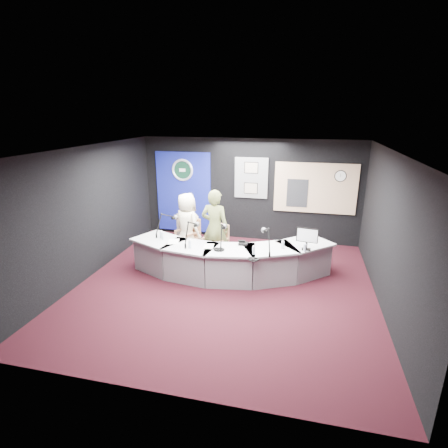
% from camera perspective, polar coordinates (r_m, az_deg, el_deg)
% --- Properties ---
extents(ground, '(6.00, 6.00, 0.00)m').
position_cam_1_polar(ground, '(7.37, 0.10, -10.16)').
color(ground, black).
rests_on(ground, ground).
extents(ceiling, '(6.00, 6.00, 0.02)m').
position_cam_1_polar(ceiling, '(6.54, 0.11, 12.05)').
color(ceiling, silver).
rests_on(ceiling, ground).
extents(wall_back, '(6.00, 0.02, 2.80)m').
position_cam_1_polar(wall_back, '(9.67, 4.14, 5.51)').
color(wall_back, black).
rests_on(wall_back, ground).
extents(wall_front, '(6.00, 0.02, 2.80)m').
position_cam_1_polar(wall_front, '(4.19, -9.42, -11.91)').
color(wall_front, black).
rests_on(wall_front, ground).
extents(wall_left, '(0.02, 6.00, 2.80)m').
position_cam_1_polar(wall_left, '(8.02, -21.26, 1.73)').
color(wall_left, black).
rests_on(wall_left, ground).
extents(wall_right, '(0.02, 6.00, 2.80)m').
position_cam_1_polar(wall_right, '(6.84, 25.41, -1.49)').
color(wall_right, black).
rests_on(wall_right, ground).
extents(broadcast_desk, '(4.50, 1.90, 0.75)m').
position_cam_1_polar(broadcast_desk, '(7.70, 0.67, -5.78)').
color(broadcast_desk, '#B1B3B5').
rests_on(broadcast_desk, ground).
extents(backdrop_panel, '(1.60, 0.05, 2.30)m').
position_cam_1_polar(backdrop_panel, '(10.14, -6.60, 5.15)').
color(backdrop_panel, navy).
rests_on(backdrop_panel, wall_back).
extents(agency_seal, '(0.63, 0.07, 0.63)m').
position_cam_1_polar(agency_seal, '(9.98, -6.81, 8.74)').
color(agency_seal, silver).
rests_on(agency_seal, backdrop_panel).
extents(seal_center, '(0.48, 0.01, 0.48)m').
position_cam_1_polar(seal_center, '(9.99, -6.80, 8.75)').
color(seal_center, '#0D3020').
rests_on(seal_center, backdrop_panel).
extents(pinboard, '(0.90, 0.04, 1.10)m').
position_cam_1_polar(pinboard, '(9.57, 4.46, 7.51)').
color(pinboard, slate).
rests_on(pinboard, wall_back).
extents(framed_photo_upper, '(0.34, 0.02, 0.27)m').
position_cam_1_polar(framed_photo_upper, '(9.49, 4.47, 9.14)').
color(framed_photo_upper, gray).
rests_on(framed_photo_upper, pinboard).
extents(framed_photo_lower, '(0.34, 0.02, 0.27)m').
position_cam_1_polar(framed_photo_lower, '(9.59, 4.39, 5.83)').
color(framed_photo_lower, gray).
rests_on(framed_photo_lower, pinboard).
extents(booth_window_frame, '(2.12, 0.06, 1.32)m').
position_cam_1_polar(booth_window_frame, '(9.51, 14.65, 5.68)').
color(booth_window_frame, tan).
rests_on(booth_window_frame, wall_back).
extents(booth_glow, '(2.00, 0.02, 1.20)m').
position_cam_1_polar(booth_glow, '(9.50, 14.65, 5.67)').
color(booth_glow, beige).
rests_on(booth_glow, booth_window_frame).
extents(equipment_rack, '(0.55, 0.02, 0.75)m').
position_cam_1_polar(equipment_rack, '(9.51, 11.87, 4.95)').
color(equipment_rack, black).
rests_on(equipment_rack, booth_window_frame).
extents(wall_clock, '(0.28, 0.01, 0.28)m').
position_cam_1_polar(wall_clock, '(9.45, 18.48, 7.44)').
color(wall_clock, white).
rests_on(wall_clock, booth_window_frame).
extents(armchair_left, '(0.67, 0.67, 0.86)m').
position_cam_1_polar(armchair_left, '(8.76, -5.96, -2.49)').
color(armchair_left, '#A66F4B').
rests_on(armchair_left, ground).
extents(armchair_right, '(0.67, 0.67, 0.91)m').
position_cam_1_polar(armchair_right, '(8.23, -1.48, -3.60)').
color(armchair_right, '#A66F4B').
rests_on(armchair_right, ground).
extents(draped_jacket, '(0.47, 0.36, 0.70)m').
position_cam_1_polar(draped_jacket, '(8.93, -6.53, -0.80)').
color(draped_jacket, gray).
rests_on(draped_jacket, armchair_left).
extents(person_man, '(0.93, 0.85, 1.60)m').
position_cam_1_polar(person_man, '(8.64, -6.04, -0.17)').
color(person_man, '#FFF1CB').
rests_on(person_man, ground).
extents(person_woman, '(0.71, 0.52, 1.81)m').
position_cam_1_polar(person_woman, '(8.07, -1.50, -0.62)').
color(person_woman, '#5F6535').
rests_on(person_woman, ground).
extents(computer_monitor, '(0.46, 0.09, 0.32)m').
position_cam_1_polar(computer_monitor, '(7.30, 13.43, -1.77)').
color(computer_monitor, black).
rests_on(computer_monitor, broadcast_desk).
extents(desk_phone, '(0.19, 0.16, 0.05)m').
position_cam_1_polar(desk_phone, '(7.48, 3.16, -3.22)').
color(desk_phone, black).
rests_on(desk_phone, broadcast_desk).
extents(headphones_near, '(0.22, 0.22, 0.04)m').
position_cam_1_polar(headphones_near, '(6.76, 4.82, -5.71)').
color(headphones_near, black).
rests_on(headphones_near, broadcast_desk).
extents(headphones_far, '(0.23, 0.23, 0.04)m').
position_cam_1_polar(headphones_far, '(7.19, -0.83, -4.15)').
color(headphones_far, black).
rests_on(headphones_far, broadcast_desk).
extents(paper_stack, '(0.31, 0.38, 0.00)m').
position_cam_1_polar(paper_stack, '(7.73, -8.24, -2.85)').
color(paper_stack, white).
rests_on(paper_stack, broadcast_desk).
extents(notepad, '(0.24, 0.32, 0.00)m').
position_cam_1_polar(notepad, '(7.40, -2.51, -3.64)').
color(notepad, white).
rests_on(notepad, broadcast_desk).
extents(boom_mic_a, '(0.38, 0.68, 0.60)m').
position_cam_1_polar(boom_mic_a, '(8.12, -9.43, 0.32)').
color(boom_mic_a, black).
rests_on(boom_mic_a, broadcast_desk).
extents(boom_mic_b, '(0.19, 0.74, 0.60)m').
position_cam_1_polar(boom_mic_b, '(7.49, -5.37, -1.02)').
color(boom_mic_b, black).
rests_on(boom_mic_b, broadcast_desk).
extents(boom_mic_c, '(0.19, 0.74, 0.60)m').
position_cam_1_polar(boom_mic_c, '(7.30, -0.24, -1.44)').
color(boom_mic_c, black).
rests_on(boom_mic_c, broadcast_desk).
extents(boom_mic_d, '(0.31, 0.71, 0.60)m').
position_cam_1_polar(boom_mic_d, '(7.10, 7.00, -2.13)').
color(boom_mic_d, black).
rests_on(boom_mic_d, broadcast_desk).
extents(water_bottles, '(3.22, 0.51, 0.18)m').
position_cam_1_polar(water_bottles, '(7.30, 0.57, -3.20)').
color(water_bottles, silver).
rests_on(water_bottles, broadcast_desk).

